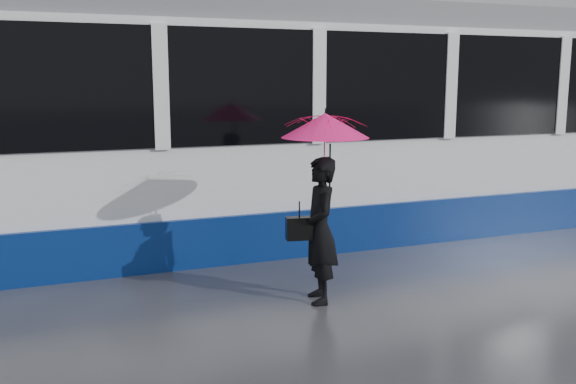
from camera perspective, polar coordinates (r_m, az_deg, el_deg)
name	(u,v)px	position (r m, az deg, el deg)	size (l,w,h in m)	color
ground	(231,300)	(6.88, -5.13, -9.51)	(90.00, 90.00, 0.00)	#28282D
rails	(180,244)	(9.20, -9.60, -4.54)	(34.00, 1.51, 0.02)	#3F3D38
tram	(25,132)	(8.75, -22.36, 4.94)	(26.00, 2.56, 3.35)	white
woman	(320,230)	(6.61, 2.84, -3.43)	(0.55, 0.36, 1.52)	black
umbrella	(325,143)	(6.48, 3.31, 4.41)	(1.05, 1.05, 1.02)	#EB1388
handbag	(299,228)	(6.53, 1.01, -3.24)	(0.29, 0.17, 0.41)	black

